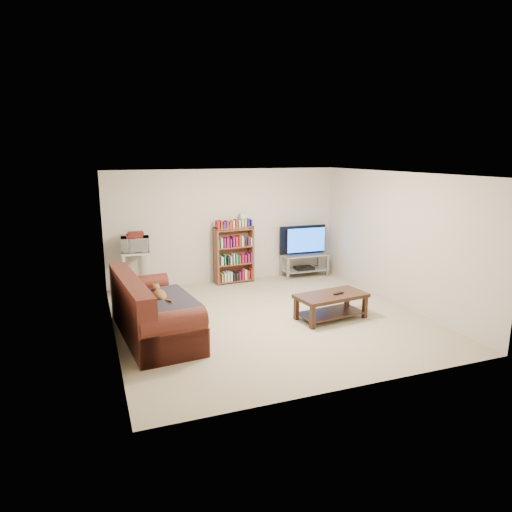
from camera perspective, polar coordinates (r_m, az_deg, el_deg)
name	(u,v)px	position (r m, az deg, el deg)	size (l,w,h in m)	color
floor	(270,318)	(7.76, 1.74, -7.78)	(5.00, 5.00, 0.00)	beige
ceiling	(271,174)	(7.27, 1.87, 10.22)	(5.00, 5.00, 0.00)	white
wall_back	(226,226)	(9.74, -3.79, 3.75)	(5.00, 5.00, 0.00)	silver
wall_front	(355,291)	(5.27, 12.21, -4.31)	(5.00, 5.00, 0.00)	silver
wall_left	(110,261)	(6.89, -17.80, -0.61)	(5.00, 5.00, 0.00)	silver
wall_right	(398,239)	(8.67, 17.29, 2.07)	(5.00, 5.00, 0.00)	silver
sofa	(149,316)	(7.11, -13.17, -7.27)	(1.15, 2.28, 0.94)	#531E15
blanket	(164,303)	(6.94, -11.48, -5.75)	(0.85, 1.10, 0.10)	#2B2832
cat	(160,295)	(7.10, -11.91, -4.82)	(0.24, 0.60, 0.18)	brown
coffee_table	(331,302)	(7.74, 9.36, -5.64)	(1.25, 0.74, 0.43)	#331C12
remote	(338,293)	(7.72, 10.27, -4.62)	(0.19, 0.05, 0.02)	black
tv_stand	(304,261)	(10.29, 6.04, -0.66)	(1.03, 0.48, 0.51)	#999EA3
television	(305,240)	(10.19, 6.10, 1.97)	(1.10, 0.14, 0.63)	black
dvd_player	(304,268)	(10.33, 6.02, -1.50)	(0.41, 0.29, 0.06)	black
bookshelf	(234,254)	(9.70, -2.77, 0.25)	(0.85, 0.32, 1.21)	brown
shelf_clutter	(238,221)	(9.62, -2.30, 4.34)	(0.62, 0.22, 0.28)	silver
microwave_stand	(137,267)	(9.19, -14.70, -1.36)	(0.57, 0.44, 0.85)	silver
microwave	(135,244)	(9.09, -14.86, 1.41)	(0.53, 0.36, 0.29)	silver
game_boxes	(135,236)	(9.06, -14.92, 2.46)	(0.31, 0.27, 0.05)	maroon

